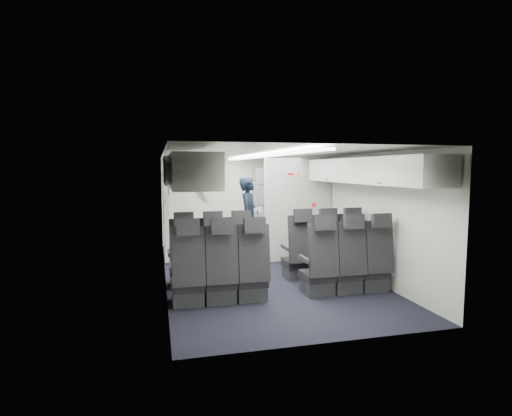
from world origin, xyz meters
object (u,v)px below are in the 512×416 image
seat_row_front (269,258)px  flight_attendant (249,217)px  boarding_door (166,214)px  galley_unit (270,206)px  carry_on_bag (181,173)px  seat_row_mid (286,271)px

seat_row_front → flight_attendant: 1.97m
boarding_door → flight_attendant: size_ratio=1.08×
galley_unit → flight_attendant: 1.59m
galley_unit → flight_attendant: galley_unit is taller
seat_row_front → carry_on_bag: bearing=166.0°
seat_row_mid → flight_attendant: size_ratio=1.94×
seat_row_mid → galley_unit: size_ratio=1.75×
galley_unit → flight_attendant: size_ratio=1.11×
seat_row_mid → carry_on_bag: (-1.42, 1.25, 1.42)m
seat_row_front → boarding_door: bearing=128.2°
seat_row_mid → boarding_door: boarding_door is taller
galley_unit → carry_on_bag: (-2.37, -2.90, 0.87)m
flight_attendant → galley_unit: bearing=-9.1°
seat_row_front → galley_unit: bearing=73.7°
boarding_door → carry_on_bag: size_ratio=5.06×
galley_unit → carry_on_bag: 3.85m
boarding_door → carry_on_bag: (0.21, -1.73, 0.86)m
boarding_door → flight_attendant: bearing=-5.6°
flight_attendant → carry_on_bag: bearing=159.8°
seat_row_mid → boarding_door: bearing=118.8°
seat_row_front → galley_unit: size_ratio=1.75×
boarding_door → flight_attendant: boarding_door is taller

